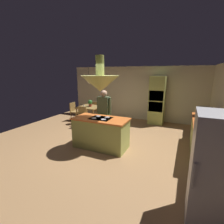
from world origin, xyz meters
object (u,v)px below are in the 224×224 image
object	(u,v)px
dining_table	(90,109)
chair_at_corner	(74,110)
potted_plant_on_table	(90,103)
microwave_on_counter	(205,112)
oven_tower	(157,100)
chair_facing_island	(81,115)
person_at_island	(104,111)
kitchen_island	(101,133)
refrigerator	(218,173)
cup_on_table	(84,106)
canister_flour	(209,126)
chair_by_back_wall	(97,109)
canister_sugar	(208,124)

from	to	relation	value
dining_table	chair_at_corner	xyz separation A→B (m)	(-0.86, 0.00, -0.15)
potted_plant_on_table	microwave_on_counter	xyz separation A→B (m)	(4.51, -0.59, 0.14)
oven_tower	dining_table	size ratio (longest dim) A/B	2.19
chair_facing_island	chair_at_corner	bearing A→B (deg)	141.13
oven_tower	person_at_island	xyz separation A→B (m)	(-1.34, -2.56, -0.09)
kitchen_island	oven_tower	size ratio (longest dim) A/B	0.79
dining_table	microwave_on_counter	distance (m)	4.60
oven_tower	kitchen_island	bearing A→B (deg)	-108.74
refrigerator	potted_plant_on_table	distance (m)	5.87
potted_plant_on_table	cup_on_table	bearing A→B (deg)	-126.62
chair_facing_island	potted_plant_on_table	world-z (taller)	potted_plant_on_table
chair_at_corner	cup_on_table	distance (m)	0.81
canister_flour	chair_facing_island	bearing A→B (deg)	165.14
potted_plant_on_table	refrigerator	bearing A→B (deg)	-40.43
kitchen_island	potted_plant_on_table	xyz separation A→B (m)	(-1.67, 2.11, 0.46)
oven_tower	chair_by_back_wall	xyz separation A→B (m)	(-2.80, -0.45, -0.56)
refrigerator	cup_on_table	distance (m)	5.86
oven_tower	chair_by_back_wall	world-z (taller)	oven_tower
chair_facing_island	chair_by_back_wall	distance (m)	1.39
dining_table	microwave_on_counter	world-z (taller)	microwave_on_counter
chair_at_corner	person_at_island	bearing A→B (deg)	-121.35
kitchen_island	canister_flour	bearing A→B (deg)	4.04
kitchen_island	chair_by_back_wall	world-z (taller)	kitchen_island
microwave_on_counter	kitchen_island	bearing A→B (deg)	-151.86
chair_facing_island	potted_plant_on_table	distance (m)	0.82
chair_at_corner	canister_sugar	world-z (taller)	canister_sugar
oven_tower	person_at_island	bearing A→B (deg)	-117.57
chair_at_corner	cup_on_table	size ratio (longest dim) A/B	9.67
chair_at_corner	cup_on_table	bearing A→B (deg)	-108.38
oven_tower	chair_by_back_wall	distance (m)	2.89
refrigerator	cup_on_table	bearing A→B (deg)	142.53
oven_tower	microwave_on_counter	size ratio (longest dim) A/B	4.61
refrigerator	canister_sugar	size ratio (longest dim) A/B	12.30
oven_tower	chair_by_back_wall	size ratio (longest dim) A/B	2.44
potted_plant_on_table	canister_sugar	distance (m)	4.83
dining_table	canister_sugar	bearing A→B (deg)	-20.74
canister_flour	chair_at_corner	bearing A→B (deg)	160.63
chair_facing_island	chair_by_back_wall	size ratio (longest dim) A/B	1.00
chair_at_corner	oven_tower	bearing A→B (deg)	-72.66
chair_by_back_wall	potted_plant_on_table	size ratio (longest dim) A/B	2.90
oven_tower	chair_at_corner	xyz separation A→B (m)	(-3.66, -1.14, -0.56)
oven_tower	chair_by_back_wall	bearing A→B (deg)	-170.91
dining_table	potted_plant_on_table	xyz separation A→B (m)	(0.03, 0.01, 0.27)
canister_flour	cup_on_table	bearing A→B (deg)	160.48
chair_at_corner	cup_on_table	world-z (taller)	chair_at_corner
kitchen_island	canister_flour	size ratio (longest dim) A/B	10.76
refrigerator	microwave_on_counter	size ratio (longest dim) A/B	3.78
oven_tower	canister_flour	xyz separation A→B (m)	(1.74, -3.04, -0.05)
canister_flour	canister_sugar	xyz separation A→B (m)	(0.00, 0.18, -0.01)
chair_at_corner	potted_plant_on_table	distance (m)	0.99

